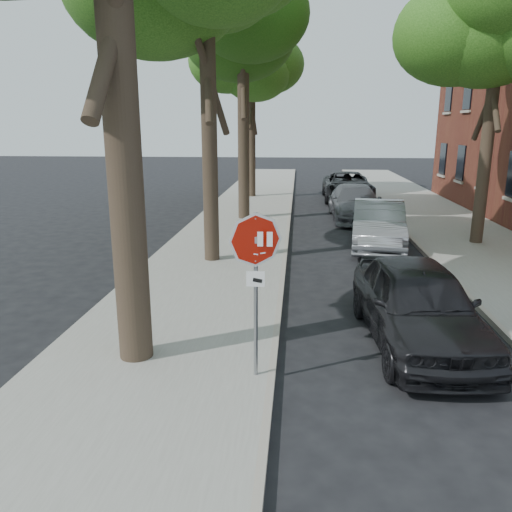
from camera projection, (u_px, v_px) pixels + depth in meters
The scene contains 13 objects.
ground at pixel (300, 383), 7.90m from camera, with size 120.00×120.00×0.00m, color black.
sidewalk_left at pixel (236, 228), 19.66m from camera, with size 4.00×55.00×0.12m, color gray.
sidewalk_right at pixel (458, 232), 18.97m from camera, with size 4.00×55.00×0.12m, color gray.
curb_left at pixel (288, 229), 19.50m from camera, with size 0.12×55.00×0.13m, color #9E9384.
curb_right at pixel (403, 231), 19.14m from camera, with size 0.12×55.00×0.13m, color #9E9384.
stop_sign at pixel (256, 264), 7.45m from camera, with size 0.76×0.34×2.61m.
tree_mid_b at pixel (243, 21), 19.71m from camera, with size 5.88×5.46×10.36m.
tree_far at pixel (252, 63), 26.67m from camera, with size 5.29×4.91×9.33m.
tree_right at pixel (499, 17), 15.35m from camera, with size 5.29×4.91×9.33m.
car_a at pixel (417, 304), 9.18m from camera, with size 1.84×4.57×1.56m, color black.
car_b at pixel (378, 225), 16.63m from camera, with size 1.62×4.65×1.53m, color gray.
car_c at pixel (355, 203), 21.64m from camera, with size 2.07×5.09×1.48m, color #54545A.
car_d at pixel (348, 186), 27.25m from camera, with size 2.56×5.55×1.54m, color black.
Camera 1 is at (-0.09, -7.18, 3.94)m, focal length 35.00 mm.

